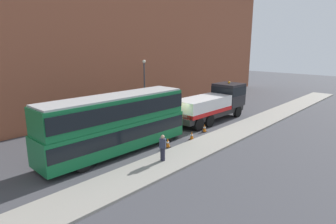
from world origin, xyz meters
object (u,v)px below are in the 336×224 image
(double_decker_bus, at_px, (116,122))
(traffic_cone_midway, at_px, (192,136))
(pedestrian_onlooker, at_px, (163,148))
(street_lamp, at_px, (144,82))
(traffic_cone_near_truck, at_px, (205,128))
(recovery_tow_truck, at_px, (213,103))
(traffic_cone_near_bus, at_px, (168,143))

(double_decker_bus, xyz_separation_m, traffic_cone_midway, (5.69, -2.15, -1.89))
(traffic_cone_midway, bearing_deg, pedestrian_onlooker, -163.78)
(pedestrian_onlooker, relative_size, traffic_cone_midway, 2.38)
(street_lamp, bearing_deg, double_decker_bus, -142.50)
(pedestrian_onlooker, xyz_separation_m, street_lamp, (8.31, 10.59, 2.49))
(traffic_cone_midway, xyz_separation_m, traffic_cone_near_truck, (2.40, 0.48, 0.00))
(traffic_cone_near_truck, distance_m, street_lamp, 9.31)
(recovery_tow_truck, bearing_deg, traffic_cone_near_truck, -155.22)
(traffic_cone_near_bus, relative_size, traffic_cone_midway, 1.00)
(traffic_cone_midway, relative_size, street_lamp, 0.12)
(traffic_cone_midway, bearing_deg, traffic_cone_near_bus, 174.66)
(traffic_cone_near_bus, distance_m, street_lamp, 11.24)
(pedestrian_onlooker, bearing_deg, recovery_tow_truck, -15.84)
(recovery_tow_truck, relative_size, traffic_cone_near_bus, 14.12)
(traffic_cone_near_truck, height_order, street_lamp, street_lamp)
(recovery_tow_truck, xyz_separation_m, street_lamp, (-2.70, 7.04, 1.71))
(pedestrian_onlooker, distance_m, traffic_cone_midway, 5.07)
(pedestrian_onlooker, height_order, street_lamp, street_lamp)
(traffic_cone_near_truck, bearing_deg, recovery_tow_truck, 23.78)
(traffic_cone_near_bus, xyz_separation_m, traffic_cone_midway, (2.56, -0.24, 0.00))
(street_lamp, bearing_deg, pedestrian_onlooker, -128.12)
(traffic_cone_midway, bearing_deg, street_lamp, 69.25)
(traffic_cone_near_truck, bearing_deg, traffic_cone_near_bus, -177.26)
(traffic_cone_near_truck, bearing_deg, double_decker_bus, 168.31)
(pedestrian_onlooker, height_order, traffic_cone_near_bus, pedestrian_onlooker)
(traffic_cone_near_bus, bearing_deg, pedestrian_onlooker, -144.01)
(recovery_tow_truck, height_order, double_decker_bus, double_decker_bus)
(traffic_cone_near_truck, bearing_deg, traffic_cone_midway, -168.74)
(pedestrian_onlooker, relative_size, traffic_cone_near_truck, 2.38)
(traffic_cone_midway, bearing_deg, recovery_tow_truck, 19.13)
(recovery_tow_truck, relative_size, pedestrian_onlooker, 5.94)
(double_decker_bus, relative_size, street_lamp, 1.90)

